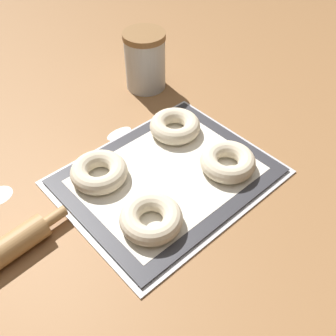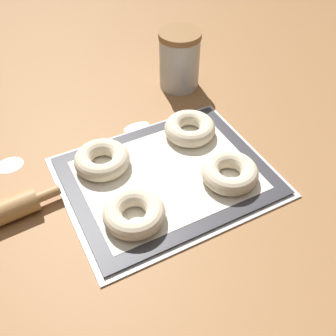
% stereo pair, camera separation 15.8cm
% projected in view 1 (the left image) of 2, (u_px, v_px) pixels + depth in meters
% --- Properties ---
extents(ground_plane, '(2.80, 2.80, 0.00)m').
position_uv_depth(ground_plane, '(162.00, 174.00, 0.91)').
color(ground_plane, olive).
extents(baking_tray, '(0.47, 0.38, 0.01)m').
position_uv_depth(baking_tray, '(168.00, 176.00, 0.90)').
color(baking_tray, silver).
rests_on(baking_tray, ground_plane).
extents(baking_mat, '(0.45, 0.35, 0.00)m').
position_uv_depth(baking_mat, '(168.00, 175.00, 0.90)').
color(baking_mat, '#333338').
rests_on(baking_mat, baking_tray).
extents(bagel_front_left, '(0.13, 0.13, 0.04)m').
position_uv_depth(bagel_front_left, '(151.00, 218.00, 0.78)').
color(bagel_front_left, beige).
rests_on(bagel_front_left, baking_mat).
extents(bagel_front_right, '(0.13, 0.13, 0.04)m').
position_uv_depth(bagel_front_right, '(228.00, 162.00, 0.90)').
color(bagel_front_right, beige).
rests_on(bagel_front_right, baking_mat).
extents(bagel_back_left, '(0.13, 0.13, 0.04)m').
position_uv_depth(bagel_back_left, '(99.00, 172.00, 0.87)').
color(bagel_back_left, beige).
rests_on(bagel_back_left, baking_mat).
extents(bagel_back_right, '(0.13, 0.13, 0.04)m').
position_uv_depth(bagel_back_right, '(175.00, 126.00, 0.99)').
color(bagel_back_right, beige).
rests_on(bagel_back_right, baking_mat).
extents(flour_canister, '(0.12, 0.12, 0.17)m').
position_uv_depth(flour_canister, '(145.00, 60.00, 1.11)').
color(flour_canister, silver).
rests_on(flour_canister, ground_plane).
extents(flour_patch_near, '(0.07, 0.04, 0.00)m').
position_uv_depth(flour_patch_near, '(119.00, 133.00, 1.02)').
color(flour_patch_near, white).
rests_on(flour_patch_near, ground_plane).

